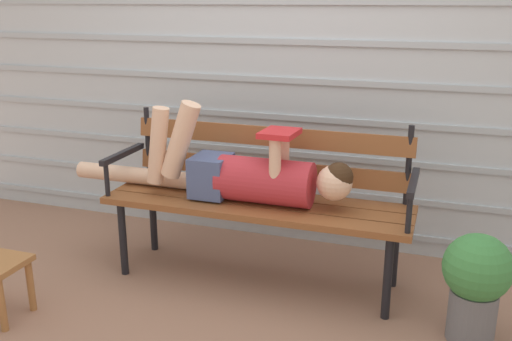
{
  "coord_description": "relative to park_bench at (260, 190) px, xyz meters",
  "views": [
    {
      "loc": [
        0.96,
        -2.75,
        1.56
      ],
      "look_at": [
        0.0,
        0.07,
        0.66
      ],
      "focal_mm": 40.05,
      "sensor_mm": 36.0,
      "label": 1
    }
  ],
  "objects": [
    {
      "name": "park_bench",
      "position": [
        0.0,
        0.0,
        0.0
      ],
      "size": [
        1.72,
        0.48,
        0.92
      ],
      "color": "brown",
      "rests_on": "ground"
    },
    {
      "name": "potted_plant",
      "position": [
        1.16,
        -0.31,
        -0.22
      ],
      "size": [
        0.32,
        0.32,
        0.53
      ],
      "color": "slate",
      "rests_on": "ground"
    },
    {
      "name": "reclining_person",
      "position": [
        -0.09,
        -0.07,
        0.11
      ],
      "size": [
        1.71,
        0.25,
        0.56
      ],
      "color": "#B72D38"
    },
    {
      "name": "ground_plane",
      "position": [
        0.0,
        -0.14,
        -0.52
      ],
      "size": [
        12.0,
        12.0,
        0.0
      ],
      "primitive_type": "plane",
      "color": "#936B56"
    },
    {
      "name": "house_siding",
      "position": [
        0.0,
        0.6,
        0.54
      ],
      "size": [
        5.28,
        0.08,
        2.13
      ],
      "color": "#B2BCC6",
      "rests_on": "ground"
    }
  ]
}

